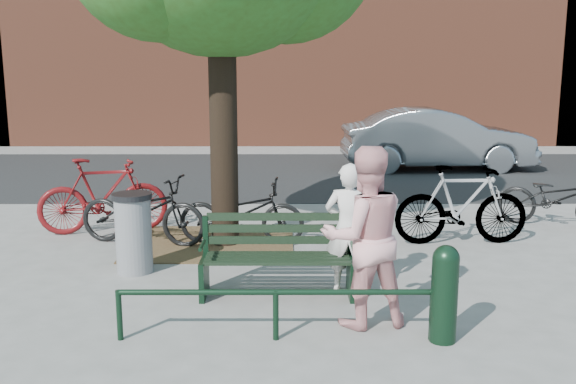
{
  "coord_description": "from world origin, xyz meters",
  "views": [
    {
      "loc": [
        0.1,
        -7.0,
        2.59
      ],
      "look_at": [
        0.12,
        1.0,
        1.02
      ],
      "focal_mm": 40.0,
      "sensor_mm": 36.0,
      "label": 1
    }
  ],
  "objects_px": {
    "person_right": "(365,237)",
    "parked_car": "(437,139)",
    "litter_bin": "(134,233)",
    "bicycle_c": "(242,212)",
    "bollard": "(445,290)",
    "person_left": "(349,228)",
    "park_bench": "(277,254)"
  },
  "relations": [
    {
      "from": "person_right",
      "to": "parked_car",
      "type": "bearing_deg",
      "value": -118.58
    },
    {
      "from": "litter_bin",
      "to": "bicycle_c",
      "type": "relative_size",
      "value": 0.55
    },
    {
      "from": "person_right",
      "to": "bollard",
      "type": "height_order",
      "value": "person_right"
    },
    {
      "from": "bicycle_c",
      "to": "parked_car",
      "type": "bearing_deg",
      "value": -27.89
    },
    {
      "from": "bicycle_c",
      "to": "person_left",
      "type": "bearing_deg",
      "value": -141.15
    },
    {
      "from": "person_right",
      "to": "person_left",
      "type": "bearing_deg",
      "value": -97.85
    },
    {
      "from": "bollard",
      "to": "litter_bin",
      "type": "relative_size",
      "value": 0.93
    },
    {
      "from": "person_right",
      "to": "bollard",
      "type": "relative_size",
      "value": 1.93
    },
    {
      "from": "park_bench",
      "to": "person_right",
      "type": "height_order",
      "value": "person_right"
    },
    {
      "from": "bicycle_c",
      "to": "bollard",
      "type": "bearing_deg",
      "value": -142.92
    },
    {
      "from": "bicycle_c",
      "to": "parked_car",
      "type": "distance_m",
      "value": 8.26
    },
    {
      "from": "person_left",
      "to": "bollard",
      "type": "bearing_deg",
      "value": 131.88
    },
    {
      "from": "bollard",
      "to": "parked_car",
      "type": "bearing_deg",
      "value": 77.41
    },
    {
      "from": "park_bench",
      "to": "person_left",
      "type": "bearing_deg",
      "value": 4.95
    },
    {
      "from": "person_left",
      "to": "bollard",
      "type": "xyz_separation_m",
      "value": [
        0.78,
        -1.38,
        -0.25
      ]
    },
    {
      "from": "person_left",
      "to": "person_right",
      "type": "bearing_deg",
      "value": 106.29
    },
    {
      "from": "bollard",
      "to": "bicycle_c",
      "type": "bearing_deg",
      "value": 122.14
    },
    {
      "from": "bollard",
      "to": "person_right",
      "type": "bearing_deg",
      "value": 149.38
    },
    {
      "from": "person_right",
      "to": "bollard",
      "type": "xyz_separation_m",
      "value": [
        0.72,
        -0.42,
        -0.41
      ]
    },
    {
      "from": "litter_bin",
      "to": "bicycle_c",
      "type": "height_order",
      "value": "litter_bin"
    },
    {
      "from": "person_left",
      "to": "parked_car",
      "type": "xyz_separation_m",
      "value": [
        3.09,
        8.98,
        0.02
      ]
    },
    {
      "from": "person_right",
      "to": "litter_bin",
      "type": "bearing_deg",
      "value": -43.51
    },
    {
      "from": "park_bench",
      "to": "person_right",
      "type": "relative_size",
      "value": 0.95
    },
    {
      "from": "litter_bin",
      "to": "bicycle_c",
      "type": "distance_m",
      "value": 1.84
    },
    {
      "from": "person_right",
      "to": "bollard",
      "type": "bearing_deg",
      "value": 137.75
    },
    {
      "from": "person_right",
      "to": "parked_car",
      "type": "height_order",
      "value": "person_right"
    },
    {
      "from": "bicycle_c",
      "to": "litter_bin",
      "type": "bearing_deg",
      "value": 140.71
    },
    {
      "from": "parked_car",
      "to": "litter_bin",
      "type": "bearing_deg",
      "value": 142.83
    },
    {
      "from": "bollard",
      "to": "park_bench",
      "type": "bearing_deg",
      "value": 140.62
    },
    {
      "from": "litter_bin",
      "to": "parked_car",
      "type": "distance_m",
      "value": 10.06
    },
    {
      "from": "person_right",
      "to": "litter_bin",
      "type": "height_order",
      "value": "person_right"
    },
    {
      "from": "person_right",
      "to": "bicycle_c",
      "type": "relative_size",
      "value": 0.99
    }
  ]
}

